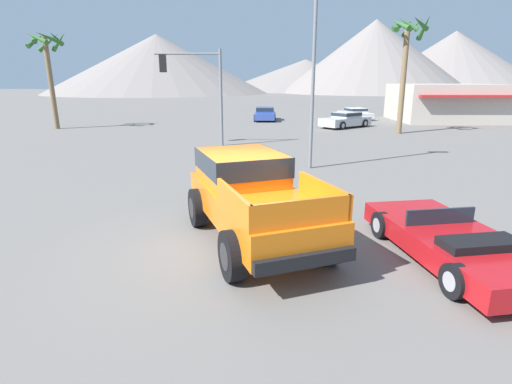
{
  "coord_description": "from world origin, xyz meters",
  "views": [
    {
      "loc": [
        0.54,
        -8.52,
        3.58
      ],
      "look_at": [
        0.33,
        0.97,
        0.91
      ],
      "focal_mm": 28.0,
      "sensor_mm": 36.0,
      "label": 1
    }
  ],
  "objects": [
    {
      "name": "ground_plane",
      "position": [
        0.0,
        0.0,
        0.0
      ],
      "size": [
        320.0,
        320.0,
        0.0
      ],
      "primitive_type": "plane",
      "color": "slate"
    },
    {
      "name": "red_convertible_car",
      "position": [
        4.4,
        -0.89,
        0.39
      ],
      "size": [
        2.61,
        4.69,
        0.95
      ],
      "rotation": [
        0.0,
        0.0,
        0.18
      ],
      "color": "#B21419",
      "rests_on": "ground_plane"
    },
    {
      "name": "parked_car_blue",
      "position": [
        0.55,
        28.7,
        0.61
      ],
      "size": [
        1.99,
        4.33,
        1.19
      ],
      "rotation": [
        0.0,
        0.0,
        3.12
      ],
      "color": "#334C9E",
      "rests_on": "ground_plane"
    },
    {
      "name": "distant_mountain_range",
      "position": [
        22.32,
        119.65,
        8.45
      ],
      "size": [
        151.27,
        86.68,
        19.93
      ],
      "color": "gray",
      "rests_on": "ground_plane"
    },
    {
      "name": "storefront_building",
      "position": [
        16.82,
        28.87,
        1.62
      ],
      "size": [
        8.46,
        8.49,
        3.23
      ],
      "color": "#BCB2A3",
      "rests_on": "ground_plane"
    },
    {
      "name": "orange_pickup_truck",
      "position": [
        0.22,
        0.28,
        1.1
      ],
      "size": [
        3.63,
        5.51,
        1.93
      ],
      "rotation": [
        0.0,
        0.0,
        0.37
      ],
      "color": "orange",
      "rests_on": "ground_plane"
    },
    {
      "name": "parked_car_white",
      "position": [
        9.05,
        29.79,
        0.55
      ],
      "size": [
        2.75,
        4.35,
        1.06
      ],
      "rotation": [
        0.0,
        0.0,
        0.27
      ],
      "color": "white",
      "rests_on": "ground_plane"
    },
    {
      "name": "palm_tree_tall",
      "position": [
        -15.32,
        21.77,
        5.33
      ],
      "size": [
        2.76,
        2.8,
        7.07
      ],
      "color": "brown",
      "rests_on": "ground_plane"
    },
    {
      "name": "palm_tree_short",
      "position": [
        9.9,
        19.56,
        5.67
      ],
      "size": [
        2.55,
        2.5,
        7.65
      ],
      "color": "brown",
      "rests_on": "ground_plane"
    },
    {
      "name": "parked_car_silver",
      "position": [
        6.84,
        23.05,
        0.6
      ],
      "size": [
        4.43,
        4.06,
        1.19
      ],
      "rotation": [
        0.0,
        0.0,
        2.26
      ],
      "color": "#B7BABF",
      "rests_on": "ground_plane"
    },
    {
      "name": "traffic_light_main",
      "position": [
        -3.3,
        13.94,
        3.63
      ],
      "size": [
        3.61,
        0.38,
        5.18
      ],
      "rotation": [
        0.0,
        0.0,
        3.14
      ],
      "color": "slate",
      "rests_on": "ground_plane"
    },
    {
      "name": "street_lamp_post",
      "position": [
        2.46,
        8.02,
        4.9
      ],
      "size": [
        0.9,
        0.24,
        8.22
      ],
      "color": "slate",
      "rests_on": "ground_plane"
    }
  ]
}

